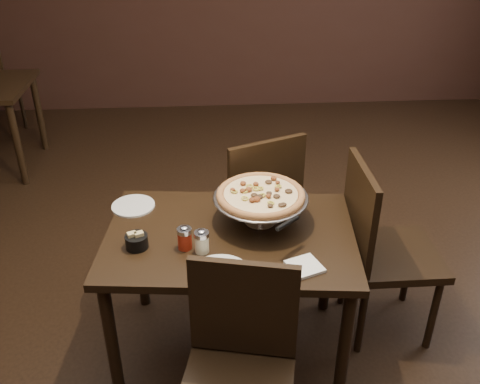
{
  "coord_description": "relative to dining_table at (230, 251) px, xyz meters",
  "views": [
    {
      "loc": [
        -0.17,
        -2.13,
        2.14
      ],
      "look_at": [
        -0.03,
        -0.03,
        0.92
      ],
      "focal_mm": 40.0,
      "sensor_mm": 36.0,
      "label": 1
    }
  ],
  "objects": [
    {
      "name": "chair_near",
      "position": [
        0.0,
        -0.6,
        -0.13
      ],
      "size": [
        0.51,
        0.51,
        0.92
      ],
      "rotation": [
        0.0,
        0.0,
        -0.21
      ],
      "color": "black",
      "rests_on": "ground"
    },
    {
      "name": "parmesan_shaker",
      "position": [
        -0.13,
        -0.13,
        0.15
      ],
      "size": [
        0.07,
        0.07,
        0.12
      ],
      "color": "#F4EBBD",
      "rests_on": "dining_table"
    },
    {
      "name": "pizza_stand",
      "position": [
        0.15,
        0.09,
        0.25
      ],
      "size": [
        0.45,
        0.45,
        0.19
      ],
      "color": "#B2B3BA",
      "rests_on": "dining_table"
    },
    {
      "name": "plate_left",
      "position": [
        -0.48,
        0.27,
        0.1
      ],
      "size": [
        0.22,
        0.22,
        0.01
      ],
      "primitive_type": "cylinder",
      "color": "silver",
      "rests_on": "dining_table"
    },
    {
      "name": "chair_side",
      "position": [
        0.77,
        0.12,
        -0.09
      ],
      "size": [
        0.46,
        0.46,
        0.99
      ],
      "rotation": [
        0.0,
        0.0,
        1.58
      ],
      "color": "black",
      "rests_on": "ground"
    },
    {
      "name": "chair_far",
      "position": [
        0.18,
        0.59,
        -0.1
      ],
      "size": [
        0.6,
        0.6,
        0.98
      ],
      "rotation": [
        0.0,
        0.0,
        3.53
      ],
      "color": "black",
      "rests_on": "ground"
    },
    {
      "name": "plate_near",
      "position": [
        -0.06,
        -0.3,
        0.1
      ],
      "size": [
        0.27,
        0.27,
        0.01
      ],
      "primitive_type": "cylinder",
      "color": "silver",
      "rests_on": "dining_table"
    },
    {
      "name": "packet_caddy",
      "position": [
        -0.42,
        -0.08,
        0.13
      ],
      "size": [
        0.1,
        0.1,
        0.08
      ],
      "rotation": [
        0.0,
        0.0,
        0.4
      ],
      "color": "black",
      "rests_on": "dining_table"
    },
    {
      "name": "serving_spatula",
      "position": [
        0.24,
        -0.15,
        0.24
      ],
      "size": [
        0.18,
        0.18,
        0.03
      ],
      "rotation": [
        0.0,
        0.0,
        -0.84
      ],
      "color": "#B2B3BA",
      "rests_on": "pizza_stand"
    },
    {
      "name": "dining_table",
      "position": [
        0.0,
        0.0,
        0.0
      ],
      "size": [
        1.23,
        0.89,
        0.73
      ],
      "rotation": [
        0.0,
        0.0,
        -0.1
      ],
      "color": "black",
      "rests_on": "ground"
    },
    {
      "name": "napkin_stack",
      "position": [
        0.3,
        -0.27,
        0.1
      ],
      "size": [
        0.17,
        0.17,
        0.01
      ],
      "primitive_type": "cube",
      "rotation": [
        0.0,
        0.0,
        0.37
      ],
      "color": "white",
      "rests_on": "dining_table"
    },
    {
      "name": "pepper_flake_shaker",
      "position": [
        -0.21,
        -0.1,
        0.15
      ],
      "size": [
        0.07,
        0.07,
        0.12
      ],
      "color": "maroon",
      "rests_on": "dining_table"
    },
    {
      "name": "room",
      "position": [
        0.14,
        0.1,
        0.77
      ],
      "size": [
        6.04,
        7.04,
        2.84
      ],
      "color": "black",
      "rests_on": "ground"
    }
  ]
}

